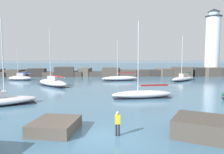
% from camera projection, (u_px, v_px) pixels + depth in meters
% --- Properties ---
extents(ground_plane, '(600.00, 600.00, 0.00)m').
position_uv_depth(ground_plane, '(103.00, 137.00, 14.76)').
color(ground_plane, teal).
extents(open_sea_beyond, '(400.00, 116.00, 0.01)m').
position_uv_depth(open_sea_beyond, '(103.00, 66.00, 120.25)').
color(open_sea_beyond, '#386684').
rests_on(open_sea_beyond, ground).
extents(breakwater_jetty, '(68.59, 6.73, 2.58)m').
position_uv_depth(breakwater_jetty, '(111.00, 72.00, 60.50)').
color(breakwater_jetty, brown).
rests_on(breakwater_jetty, ground).
extents(lighthouse, '(5.30, 5.30, 18.89)m').
position_uv_depth(lighthouse, '(212.00, 46.00, 62.28)').
color(lighthouse, gray).
rests_on(lighthouse, ground).
extents(foreground_rocks, '(18.01, 8.30, 1.37)m').
position_uv_depth(foreground_rocks, '(102.00, 132.00, 14.16)').
color(foreground_rocks, '#383330').
rests_on(foreground_rocks, ground).
extents(sailboat_moored_0, '(7.35, 7.28, 10.61)m').
position_uv_depth(sailboat_moored_0, '(53.00, 82.00, 39.99)').
color(sailboat_moored_0, silver).
rests_on(sailboat_moored_0, ground).
extents(sailboat_moored_2, '(8.27, 2.83, 9.94)m').
position_uv_depth(sailboat_moored_2, '(142.00, 94.00, 28.67)').
color(sailboat_moored_2, silver).
rests_on(sailboat_moored_2, ground).
extents(sailboat_moored_3, '(8.43, 3.54, 9.09)m').
position_uv_depth(sailboat_moored_3, '(120.00, 78.00, 49.49)').
color(sailboat_moored_3, white).
rests_on(sailboat_moored_3, ground).
extents(sailboat_moored_4, '(5.64, 2.65, 7.62)m').
position_uv_depth(sailboat_moored_4, '(20.00, 78.00, 50.12)').
color(sailboat_moored_4, white).
rests_on(sailboat_moored_4, ground).
extents(sailboat_moored_5, '(7.57, 6.99, 9.91)m').
position_uv_depth(sailboat_moored_5, '(183.00, 78.00, 49.02)').
color(sailboat_moored_5, white).
rests_on(sailboat_moored_5, ground).
extents(person_on_rocks, '(0.36, 0.22, 1.71)m').
position_uv_depth(person_on_rocks, '(118.00, 122.00, 14.96)').
color(person_on_rocks, '#282833').
rests_on(person_on_rocks, ground).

